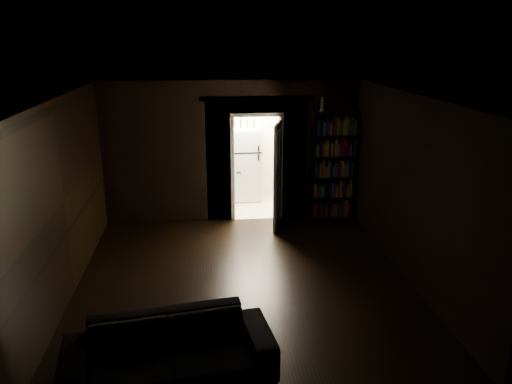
# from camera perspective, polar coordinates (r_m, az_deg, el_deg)

# --- Properties ---
(ground) EXTENTS (5.50, 5.50, 0.00)m
(ground) POSITION_cam_1_polar(r_m,az_deg,el_deg) (7.73, -1.39, -10.29)
(ground) COLOR black
(ground) RESTS_ON ground
(room_walls) EXTENTS (5.02, 5.61, 2.84)m
(room_walls) POSITION_cam_1_polar(r_m,az_deg,el_deg) (8.13, -2.18, 3.83)
(room_walls) COLOR black
(room_walls) RESTS_ON ground
(kitchen_alcove) EXTENTS (2.20, 1.80, 2.60)m
(kitchen_alcove) POSITION_cam_1_polar(r_m,az_deg,el_deg) (11.00, -0.55, 4.91)
(kitchen_alcove) COLOR beige
(kitchen_alcove) RESTS_ON ground
(sofa) EXTENTS (2.36, 1.28, 0.86)m
(sofa) POSITION_cam_1_polar(r_m,az_deg,el_deg) (5.69, -9.88, -16.58)
(sofa) COLOR black
(sofa) RESTS_ON ground
(bookshelf) EXTENTS (0.95, 0.53, 2.20)m
(bookshelf) POSITION_cam_1_polar(r_m,az_deg,el_deg) (10.06, 8.73, 2.87)
(bookshelf) COLOR black
(bookshelf) RESTS_ON ground
(refrigerator) EXTENTS (0.92, 0.88, 1.65)m
(refrigerator) POSITION_cam_1_polar(r_m,az_deg,el_deg) (11.31, -1.33, 3.25)
(refrigerator) COLOR silver
(refrigerator) RESTS_ON ground
(door) EXTENTS (0.28, 0.83, 2.05)m
(door) POSITION_cam_1_polar(r_m,az_deg,el_deg) (9.60, 2.47, 1.89)
(door) COLOR white
(door) RESTS_ON ground
(figurine) EXTENTS (0.12, 0.12, 0.27)m
(figurine) POSITION_cam_1_polar(r_m,az_deg,el_deg) (9.80, 7.57, 9.90)
(figurine) COLOR white
(figurine) RESTS_ON bookshelf
(bottles) EXTENTS (0.58, 0.17, 0.24)m
(bottles) POSITION_cam_1_polar(r_m,az_deg,el_deg) (11.11, -1.38, 7.96)
(bottles) COLOR black
(bottles) RESTS_ON refrigerator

